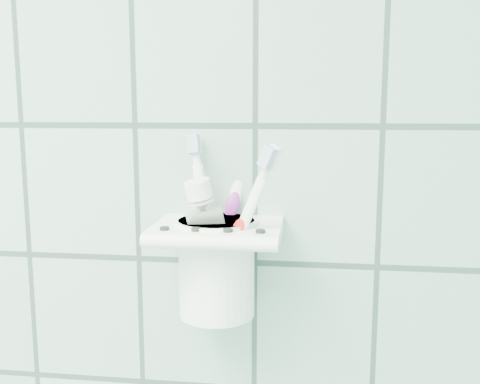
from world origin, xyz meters
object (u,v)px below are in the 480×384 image
Objects in this scene: holder_bracket at (218,232)px; cup at (217,264)px; toothbrush_pink at (212,222)px; toothbrush_orange at (207,220)px; toothbrush_blue at (209,206)px; toothpaste_tube at (226,232)px.

holder_bracket and cup have the same top height.
toothbrush_pink is 1.00× the size of toothbrush_orange.
toothbrush_blue reaches higher than toothbrush_orange.
toothbrush_orange is (-0.01, 0.00, 0.00)m from toothbrush_pink.
toothbrush_blue is 0.02m from toothbrush_orange.
toothbrush_pink is at bearing -127.41° from holder_bracket.
holder_bracket is 0.04m from cup.
holder_bracket is at bearing -58.88° from cup.
cup is at bearing -17.48° from toothbrush_blue.
cup is 0.05m from toothbrush_orange.
toothpaste_tube reaches higher than holder_bracket.
cup is (-0.00, 0.00, -0.04)m from holder_bracket.
toothpaste_tube is at bearing -8.53° from cup.
toothbrush_pink is (-0.00, -0.01, 0.05)m from cup.
toothpaste_tube reaches higher than cup.
toothbrush_pink is at bearing -155.06° from toothpaste_tube.
toothpaste_tube is (0.02, 0.01, -0.01)m from toothbrush_orange.
cup is 0.06m from toothbrush_blue.
toothbrush_pink reaches higher than holder_bracket.
holder_bracket is at bearing 58.24° from toothbrush_pink.
cup is 0.05m from toothbrush_pink.
toothpaste_tube is (0.01, 0.01, -0.01)m from toothbrush_pink.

